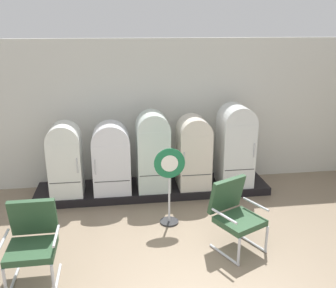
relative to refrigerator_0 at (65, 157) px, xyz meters
The scene contains 10 objects.
back_wall 1.93m from the refrigerator_0, 25.00° to the left, with size 11.76×0.12×3.00m.
display_plinth 1.85m from the refrigerator_0, ahead, with size 4.61×0.95×0.15m, color black.
refrigerator_0 is the anchor object (origin of this frame).
refrigerator_1 0.85m from the refrigerator_0, ahead, with size 0.70×0.61×1.36m.
refrigerator_2 1.65m from the refrigerator_0, ahead, with size 0.62×0.65×1.54m.
refrigerator_3 2.45m from the refrigerator_0, ahead, with size 0.62×0.66×1.43m.
refrigerator_4 3.30m from the refrigerator_0, ahead, with size 0.64×0.70×1.62m.
armchair_left 2.31m from the refrigerator_0, 94.37° to the right, with size 0.68×0.71×1.08m.
armchair_right 3.32m from the refrigerator_0, 36.12° to the right, with size 0.86×0.90×1.08m.
sign_stand 2.13m from the refrigerator_0, 31.86° to the right, with size 0.51×0.32×1.36m.
Camera 1 is at (-0.67, -3.83, 3.26)m, focal length 39.77 mm.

